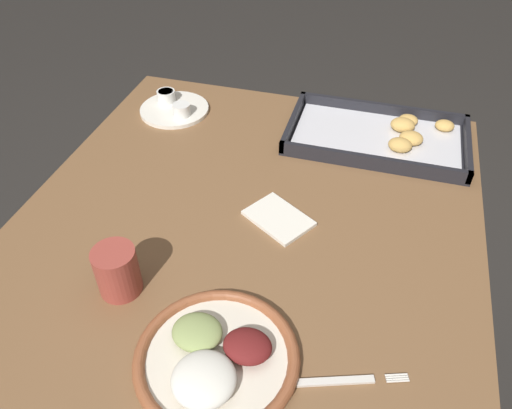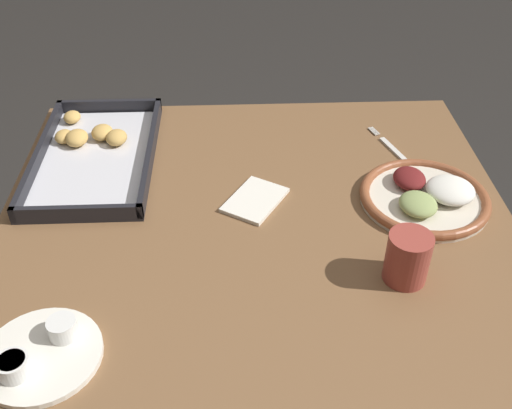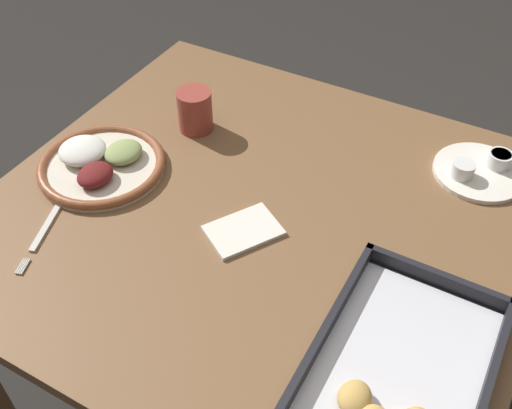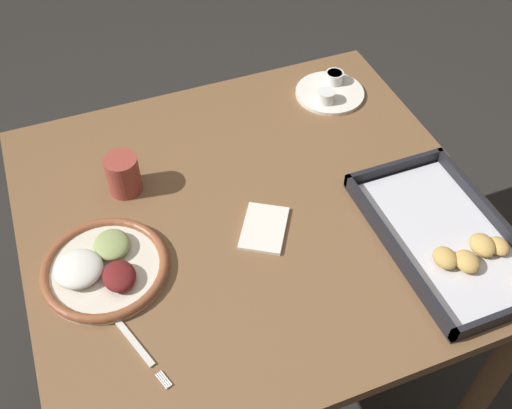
{
  "view_description": "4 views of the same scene",
  "coord_description": "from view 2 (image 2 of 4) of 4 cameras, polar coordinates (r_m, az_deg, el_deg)",
  "views": [
    {
      "loc": [
        0.22,
        -0.73,
        1.44
      ],
      "look_at": [
        0.01,
        0.0,
        0.77
      ],
      "focal_mm": 35.0,
      "sensor_mm": 36.0,
      "label": 1
    },
    {
      "loc": [
        -0.89,
        0.04,
        1.48
      ],
      "look_at": [
        0.01,
        0.0,
        0.77
      ],
      "focal_mm": 42.0,
      "sensor_mm": 36.0,
      "label": 2
    },
    {
      "loc": [
        0.71,
        0.39,
        1.54
      ],
      "look_at": [
        0.01,
        0.0,
        0.77
      ],
      "focal_mm": 42.0,
      "sensor_mm": 36.0,
      "label": 3
    },
    {
      "loc": [
        0.82,
        -0.31,
        1.74
      ],
      "look_at": [
        0.01,
        0.0,
        0.77
      ],
      "focal_mm": 42.0,
      "sensor_mm": 36.0,
      "label": 4
    }
  ],
  "objects": [
    {
      "name": "drinking_cup",
      "position": [
        1.05,
        14.24,
        -4.94
      ],
      "size": [
        0.08,
        0.08,
        0.09
      ],
      "color": "#993D33",
      "rests_on": "dining_table"
    },
    {
      "name": "dinner_plate",
      "position": [
        1.25,
        15.89,
        0.78
      ],
      "size": [
        0.26,
        0.26,
        0.05
      ],
      "color": "beige",
      "rests_on": "dining_table"
    },
    {
      "name": "baking_tray",
      "position": [
        1.38,
        -15.14,
        4.9
      ],
      "size": [
        0.44,
        0.25,
        0.04
      ],
      "color": "black",
      "rests_on": "dining_table"
    },
    {
      "name": "napkin",
      "position": [
        1.21,
        -0.2,
        0.43
      ],
      "size": [
        0.16,
        0.15,
        0.01
      ],
      "color": "silver",
      "rests_on": "dining_table"
    },
    {
      "name": "saucer_plate",
      "position": [
        0.98,
        -19.87,
        -13.15
      ],
      "size": [
        0.18,
        0.18,
        0.04
      ],
      "color": "white",
      "rests_on": "dining_table"
    },
    {
      "name": "fork",
      "position": [
        1.39,
        13.16,
        4.92
      ],
      "size": [
        0.2,
        0.08,
        0.0
      ],
      "rotation": [
        0.0,
        0.0,
        0.33
      ],
      "color": "silver",
      "rests_on": "dining_table"
    },
    {
      "name": "dining_table",
      "position": [
        1.24,
        0.03,
        -5.68
      ],
      "size": [
        0.94,
        1.01,
        0.74
      ],
      "color": "brown",
      "rests_on": "ground_plane"
    }
  ]
}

